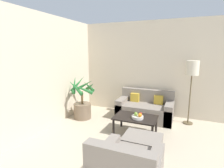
% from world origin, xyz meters
% --- Properties ---
extents(wall_back, '(7.98, 0.06, 2.70)m').
position_xyz_m(wall_back, '(0.00, 6.47, 1.35)').
color(wall_back, beige).
rests_on(wall_back, ground_plane).
extents(potted_palm, '(0.72, 0.80, 1.18)m').
position_xyz_m(potted_palm, '(-2.77, 5.34, 0.41)').
color(potted_palm, brown).
rests_on(potted_palm, ground_plane).
extents(sofa_loveseat, '(1.48, 0.77, 0.78)m').
position_xyz_m(sofa_loveseat, '(-1.15, 5.98, 0.27)').
color(sofa_loveseat, gray).
rests_on(sofa_loveseat, ground_plane).
extents(floor_lamp, '(0.31, 0.31, 1.63)m').
position_xyz_m(floor_lamp, '(-0.05, 6.08, 1.37)').
color(floor_lamp, brown).
rests_on(floor_lamp, ground_plane).
extents(coffee_table, '(0.94, 0.61, 0.41)m').
position_xyz_m(coffee_table, '(-1.16, 4.98, 0.36)').
color(coffee_table, black).
rests_on(coffee_table, ground_plane).
extents(fruit_bowl, '(0.26, 0.26, 0.06)m').
position_xyz_m(fruit_bowl, '(-1.09, 4.91, 0.44)').
color(fruit_bowl, beige).
rests_on(fruit_bowl, coffee_table).
extents(apple_red, '(0.07, 0.07, 0.07)m').
position_xyz_m(apple_red, '(-1.04, 4.97, 0.50)').
color(apple_red, red).
rests_on(apple_red, fruit_bowl).
extents(apple_green, '(0.08, 0.08, 0.08)m').
position_xyz_m(apple_green, '(-1.13, 4.90, 0.51)').
color(apple_green, olive).
rests_on(apple_green, fruit_bowl).
extents(orange_fruit, '(0.08, 0.08, 0.08)m').
position_xyz_m(orange_fruit, '(-1.03, 4.87, 0.51)').
color(orange_fruit, orange).
rests_on(orange_fruit, fruit_bowl).
extents(ottoman, '(0.65, 0.52, 0.42)m').
position_xyz_m(ottoman, '(-0.81, 4.13, 0.21)').
color(ottoman, gray).
rests_on(ottoman, ground_plane).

